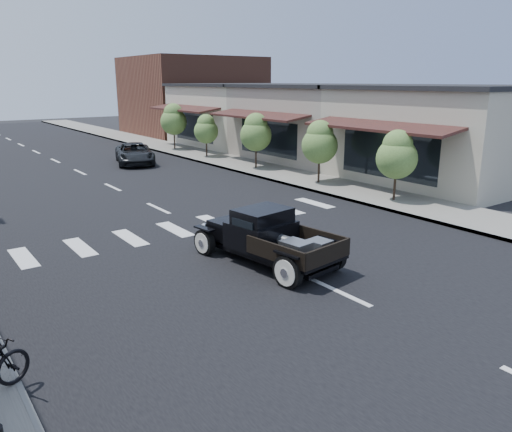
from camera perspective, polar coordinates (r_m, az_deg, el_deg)
ground at (r=14.33m, az=0.94°, el=-4.82°), size 120.00×120.00×0.00m
road at (r=27.44m, az=-18.25°, el=4.16°), size 14.00×80.00×0.02m
road_markings at (r=22.82m, az=-14.31°, el=2.31°), size 12.00×60.00×0.06m
sidewalk_right at (r=31.02m, az=-3.14°, el=6.23°), size 3.00×80.00×0.15m
storefront_near at (r=27.53m, az=21.62°, el=8.62°), size 10.00×9.00×4.50m
storefront_mid at (r=33.24m, az=8.35°, el=10.47°), size 10.00×9.00×4.50m
storefront_far at (r=40.17m, az=-0.78°, el=11.42°), size 10.00×9.00×4.50m
far_building_right at (r=48.86m, az=-7.25°, el=13.44°), size 11.00×10.00×7.00m
small_tree_a at (r=21.13m, az=15.72°, el=5.46°), size 1.66×1.66×2.77m
small_tree_b at (r=24.17m, az=7.25°, el=7.18°), size 1.72×1.72×2.86m
small_tree_c at (r=28.13m, az=-0.01°, el=8.49°), size 1.76×1.76×2.94m
small_tree_d at (r=32.70m, az=-5.71°, el=9.06°), size 1.56×1.56×2.60m
small_tree_e at (r=36.65m, az=-9.37°, el=9.99°), size 1.86×1.86×3.10m
hotrod_pickup at (r=13.68m, az=1.33°, el=-2.35°), size 2.71×4.76×1.57m
second_car at (r=31.29m, az=-13.70°, el=6.92°), size 3.35×4.93×1.25m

